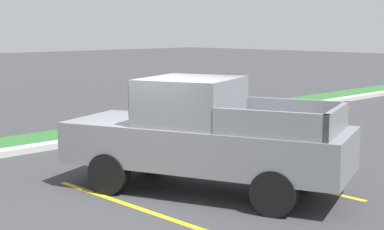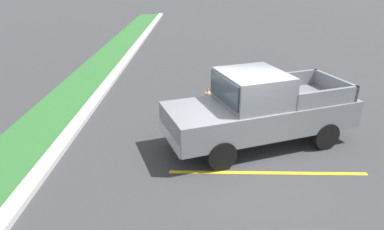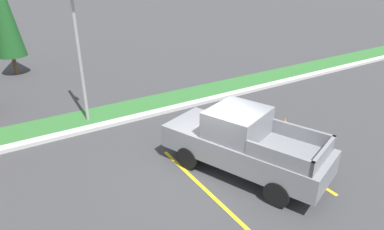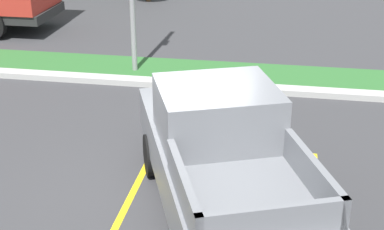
# 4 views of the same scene
# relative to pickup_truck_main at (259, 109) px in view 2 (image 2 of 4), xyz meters

# --- Properties ---
(ground_plane) EXTENTS (120.00, 120.00, 0.00)m
(ground_plane) POSITION_rel_pickup_truck_main_xyz_m (-0.82, 0.44, -1.04)
(ground_plane) COLOR #38383A
(parking_line_near) EXTENTS (0.12, 4.80, 0.01)m
(parking_line_near) POSITION_rel_pickup_truck_main_xyz_m (-1.53, -0.05, -1.04)
(parking_line_near) COLOR yellow
(parking_line_near) RESTS_ON ground
(parking_line_far) EXTENTS (0.12, 4.80, 0.01)m
(parking_line_far) POSITION_rel_pickup_truck_main_xyz_m (1.57, -0.05, -1.04)
(parking_line_far) COLOR yellow
(parking_line_far) RESTS_ON ground
(curb_strip) EXTENTS (56.00, 0.40, 0.15)m
(curb_strip) POSITION_rel_pickup_truck_main_xyz_m (-0.82, 5.44, -0.97)
(curb_strip) COLOR #B2B2AD
(curb_strip) RESTS_ON ground
(grass_median) EXTENTS (56.00, 1.80, 0.06)m
(grass_median) POSITION_rel_pickup_truck_main_xyz_m (-0.82, 6.54, -1.01)
(grass_median) COLOR #2D662D
(grass_median) RESTS_ON ground
(pickup_truck_main) EXTENTS (3.65, 5.55, 2.10)m
(pickup_truck_main) POSITION_rel_pickup_truck_main_xyz_m (0.00, 0.00, 0.00)
(pickup_truck_main) COLOR black
(pickup_truck_main) RESTS_ON ground
(traffic_cone) EXTENTS (0.36, 0.36, 0.60)m
(traffic_cone) POSITION_rel_pickup_truck_main_xyz_m (3.24, 1.31, -0.75)
(traffic_cone) COLOR orange
(traffic_cone) RESTS_ON ground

